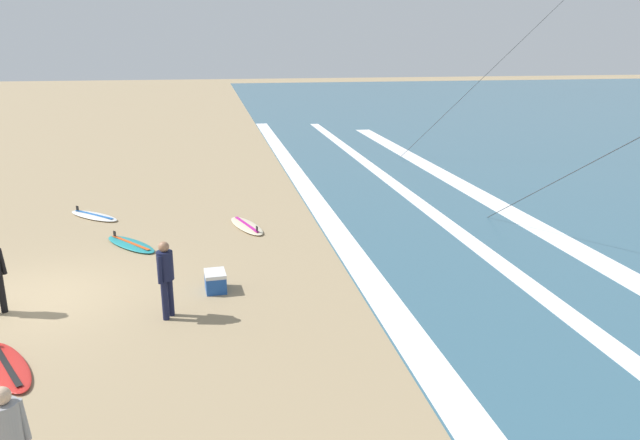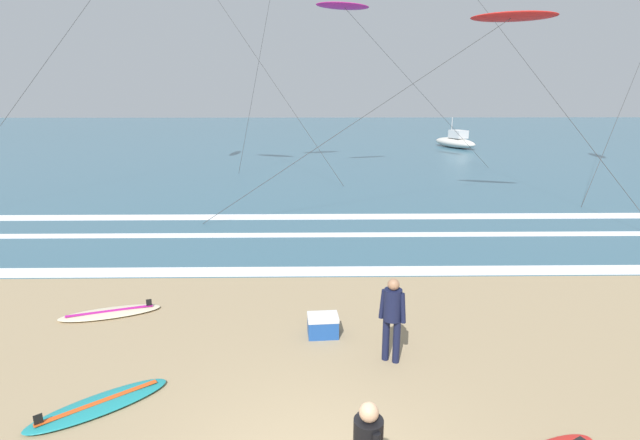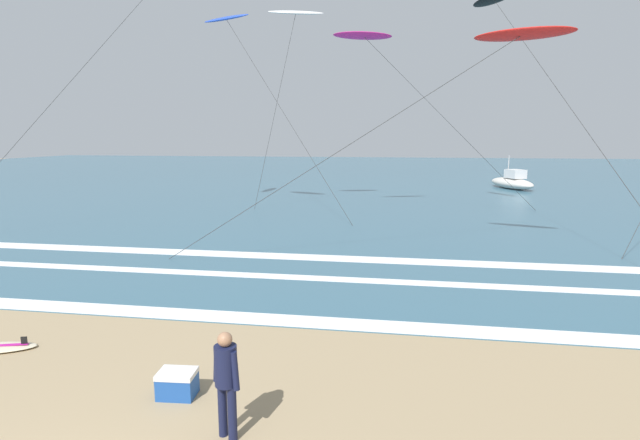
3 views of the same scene
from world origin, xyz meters
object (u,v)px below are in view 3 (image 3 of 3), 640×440
object	(u,v)px
kite_red_high_left	(521,36)
cooler_box	(177,384)
kite_black_distant_high	(494,0)
surfer_left_near	(226,376)
kite_white_far_left	(296,14)
kite_magenta_far_right	(364,37)
kite_blue_high_right	(227,20)
offshore_boat	(512,182)

from	to	relation	value
kite_red_high_left	cooler_box	distance (m)	14.95
kite_red_high_left	kite_black_distant_high	bearing A→B (deg)	85.60
surfer_left_near	kite_white_far_left	size ratio (longest dim) A/B	0.14
kite_white_far_left	cooler_box	size ratio (longest dim) A/B	17.79
surfer_left_near	kite_black_distant_high	distance (m)	24.96
cooler_box	kite_black_distant_high	bearing A→B (deg)	68.37
kite_magenta_far_right	cooler_box	size ratio (longest dim) A/B	18.10
kite_red_high_left	kite_magenta_far_right	world-z (taller)	kite_magenta_far_right
kite_blue_high_right	kite_black_distant_high	bearing A→B (deg)	3.57
offshore_boat	cooler_box	size ratio (longest dim) A/B	8.49
kite_blue_high_right	cooler_box	distance (m)	23.13
kite_black_distant_high	offshore_boat	size ratio (longest dim) A/B	2.94
kite_red_high_left	kite_blue_high_right	distance (m)	16.48
kite_blue_high_right	kite_white_far_left	xyz separation A→B (m)	(3.48, 1.84, 0.61)
kite_blue_high_right	cooler_box	size ratio (longest dim) A/B	16.85
kite_white_far_left	kite_black_distant_high	world-z (taller)	kite_black_distant_high
kite_magenta_far_right	kite_black_distant_high	bearing A→B (deg)	7.13
surfer_left_near	kite_blue_high_right	xyz separation A→B (m)	(-7.17, 20.77, 9.60)
kite_blue_high_right	kite_black_distant_high	world-z (taller)	kite_black_distant_high
kite_magenta_far_right	cooler_box	bearing A→B (deg)	-94.54
surfer_left_near	kite_black_distant_high	xyz separation A→B (m)	(6.99, 21.66, 10.24)
kite_white_far_left	cooler_box	xyz separation A→B (m)	(2.47, -21.67, -10.94)
kite_magenta_far_right	kite_black_distant_high	size ratio (longest dim) A/B	0.73
surfer_left_near	kite_black_distant_high	world-z (taller)	kite_black_distant_high
kite_red_high_left	surfer_left_near	bearing A→B (deg)	-118.12
kite_blue_high_right	surfer_left_near	bearing A→B (deg)	-70.96
surfer_left_near	cooler_box	bearing A→B (deg)	141.98
kite_blue_high_right	kite_white_far_left	bearing A→B (deg)	27.87
kite_black_distant_high	surfer_left_near	bearing A→B (deg)	-107.90
surfer_left_near	kite_blue_high_right	bearing A→B (deg)	109.04
kite_red_high_left	kite_white_far_left	xyz separation A→B (m)	(-9.91, 10.96, 3.61)
kite_red_high_left	offshore_boat	distance (m)	25.49
kite_white_far_left	surfer_left_near	bearing A→B (deg)	-80.74
kite_blue_high_right	offshore_boat	xyz separation A→B (m)	(18.77, 14.79, -10.00)
cooler_box	kite_red_high_left	bearing A→B (deg)	55.19
offshore_boat	kite_magenta_far_right	bearing A→B (deg)	-127.32
kite_red_high_left	cooler_box	size ratio (longest dim) A/B	21.03
kite_white_far_left	kite_black_distant_high	bearing A→B (deg)	-5.12
kite_red_high_left	kite_blue_high_right	world-z (taller)	kite_blue_high_right
kite_blue_high_right	kite_magenta_far_right	bearing A→B (deg)	0.42
kite_black_distant_high	kite_white_far_left	bearing A→B (deg)	174.88
surfer_left_near	kite_blue_high_right	world-z (taller)	kite_blue_high_right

